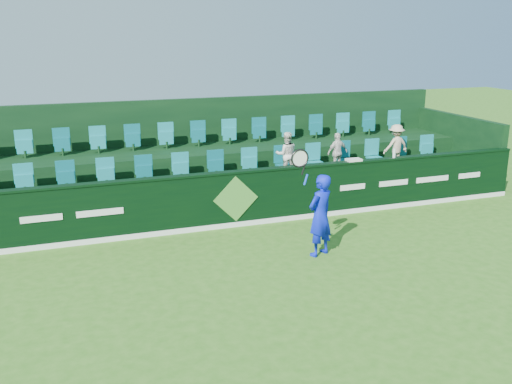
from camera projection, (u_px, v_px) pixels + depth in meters
name	position (u px, v px, depth m)	size (l,w,h in m)	color
ground	(303.00, 296.00, 10.06)	(60.00, 60.00, 0.00)	#316C19
sponsor_hoarding	(235.00, 199.00, 13.49)	(16.00, 0.25, 1.35)	black
stand_tier_front	(222.00, 197.00, 14.57)	(16.00, 2.00, 0.80)	black
stand_tier_back	(203.00, 171.00, 16.22)	(16.00, 1.80, 1.30)	black
stand_rear	(198.00, 149.00, 16.46)	(16.00, 4.10, 2.60)	black
seat_row_front	(217.00, 167.00, 14.74)	(13.50, 0.50, 0.60)	teal
seat_row_back	(199.00, 136.00, 16.23)	(13.50, 0.50, 0.60)	teal
tennis_player	(320.00, 215.00, 11.67)	(1.13, 0.64, 2.36)	#0C1DD7
spectator_left	(286.00, 154.00, 14.89)	(0.57, 0.45, 1.18)	silver
spectator_middle	(337.00, 152.00, 15.39)	(0.63, 0.26, 1.07)	silver
spectator_right	(396.00, 146.00, 15.96)	(0.77, 0.44, 1.20)	beige
towel	(354.00, 160.00, 14.32)	(0.38, 0.24, 0.06)	silver
drinks_bottle	(394.00, 153.00, 14.68)	(0.08, 0.08, 0.24)	white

